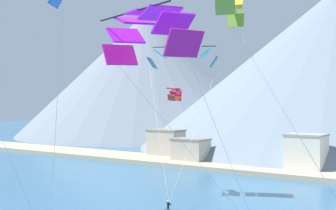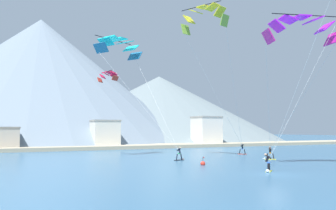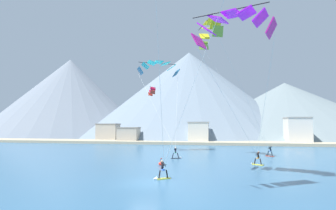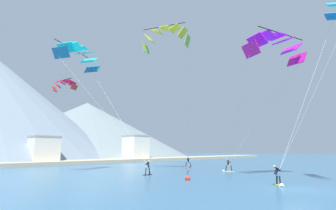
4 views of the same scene
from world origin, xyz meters
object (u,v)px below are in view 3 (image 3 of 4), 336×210
Objects in this scene: kitesurfer_near_trail at (177,155)px; parafoil_kite_near_lead at (210,31)px; kitesurfer_near_lead at (269,153)px; kitesurfer_mid_center at (257,160)px; parafoil_kite_mid_center at (232,24)px; kitesurfer_far_left at (161,173)px; race_marker_buoy at (161,164)px; parafoil_kite_near_trail at (159,67)px; parafoil_kite_distant_high_outer at (152,90)px.

kitesurfer_near_trail is 0.09× the size of parafoil_kite_near_lead.
kitesurfer_mid_center is at bearing -108.60° from kitesurfer_near_lead.
kitesurfer_mid_center is 0.12× the size of parafoil_kite_mid_center.
kitesurfer_mid_center is 1.00× the size of kitesurfer_far_left.
race_marker_buoy is at bearing -98.10° from kitesurfer_near_trail.
parafoil_kite_near_trail reaches higher than parafoil_kite_distant_high_outer.
parafoil_kite_near_lead is at bearing 76.24° from kitesurfer_far_left.
parafoil_kite_near_trail reaches higher than race_marker_buoy.
kitesurfer_near_trail is (-14.48, -5.78, 0.02)m from kitesurfer_near_lead.
parafoil_kite_mid_center reaches higher than race_marker_buoy.
parafoil_kite_near_trail reaches higher than kitesurfer_mid_center.
parafoil_kite_distant_high_outer is at bearing 145.04° from parafoil_kite_near_lead.
kitesurfer_far_left is 1.75× the size of race_marker_buoy.
kitesurfer_near_trail is 1.02× the size of kitesurfer_far_left.
kitesurfer_far_left is 0.11× the size of parafoil_kite_near_trail.
parafoil_kite_distant_high_outer is (-7.42, 25.76, 11.48)m from kitesurfer_far_left.
parafoil_kite_near_trail is at bearing 117.67° from kitesurfer_near_trail.
kitesurfer_near_trail is 19.42m from parafoil_kite_near_trail.
parafoil_kite_mid_center is at bearing -36.08° from race_marker_buoy.
kitesurfer_near_lead is at bearing 21.75° from kitesurfer_near_trail.
parafoil_kite_near_lead reaches higher than race_marker_buoy.
race_marker_buoy is at bearing 102.58° from kitesurfer_far_left.
parafoil_kite_near_lead is 16.60m from parafoil_kite_distant_high_outer.
parafoil_kite_mid_center reaches higher than parafoil_kite_distant_high_outer.
kitesurfer_far_left is at bearing -86.69° from kitesurfer_near_trail.
parafoil_kite_near_trail is at bearing 138.93° from kitesurfer_mid_center.
parafoil_kite_distant_high_outer is (-14.33, 23.71, -3.30)m from parafoil_kite_mid_center.
kitesurfer_far_left is 8.67m from race_marker_buoy.
race_marker_buoy is (-0.99, -6.98, -0.41)m from kitesurfer_near_trail.
parafoil_kite_near_trail is 1.07× the size of parafoil_kite_mid_center.
kitesurfer_near_trail is at bearing -57.68° from parafoil_kite_distant_high_outer.
parafoil_kite_near_lead reaches higher than kitesurfer_mid_center.
parafoil_kite_near_trail is at bearing 143.58° from parafoil_kite_near_lead.
parafoil_kite_near_lead is 1.26× the size of parafoil_kite_near_trail.
parafoil_kite_mid_center is (12.89, -23.10, -1.26)m from parafoil_kite_near_trail.
kitesurfer_near_lead is 25.11m from parafoil_kite_mid_center.
kitesurfer_mid_center is at bearing -39.86° from parafoil_kite_distant_high_outer.
kitesurfer_far_left is (-13.59, -21.21, 0.00)m from kitesurfer_near_lead.
kitesurfer_near_trail is 20.65m from parafoil_kite_near_lead.
race_marker_buoy is at bearing -140.49° from kitesurfer_near_lead.
kitesurfer_near_trail is 1.79× the size of race_marker_buoy.
parafoil_kite_mid_center reaches higher than kitesurfer_far_left.
parafoil_kite_near_lead is 5.21× the size of parafoil_kite_distant_high_outer.
parafoil_kite_near_lead is (5.19, 2.12, 19.88)m from kitesurfer_near_trail.
parafoil_kite_near_trail reaches higher than kitesurfer_far_left.
race_marker_buoy is (-15.47, -12.76, -0.39)m from kitesurfer_near_lead.
kitesurfer_mid_center reaches higher than kitesurfer_near_lead.
kitesurfer_far_left is (-10.17, -11.07, -0.01)m from kitesurfer_mid_center.
parafoil_kite_near_lead is at bearing -36.42° from parafoil_kite_near_trail.
parafoil_kite_near_lead is (-5.87, 6.49, 19.89)m from kitesurfer_mid_center.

